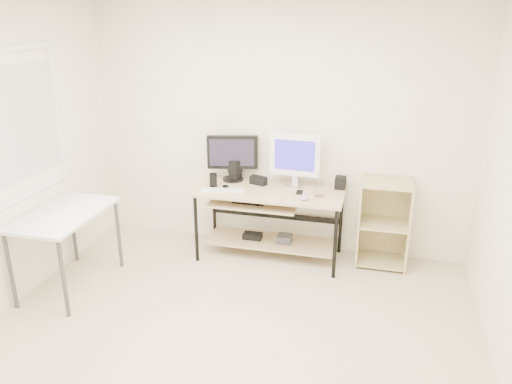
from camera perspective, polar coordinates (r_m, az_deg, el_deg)
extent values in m
cube|color=beige|center=(4.03, -4.04, -17.89)|extent=(4.00, 4.00, 0.01)
cube|color=white|center=(5.25, 2.53, 7.12)|extent=(4.00, 0.01, 2.60)
cube|color=white|center=(4.80, -25.33, 7.07)|extent=(0.01, 1.00, 1.20)
cube|color=tan|center=(5.08, 1.62, 0.06)|extent=(1.50, 0.65, 0.03)
cube|color=tan|center=(5.11, -0.16, -1.19)|extent=(0.90, 0.49, 0.02)
cube|color=tan|center=(5.35, 1.68, -5.66)|extent=(1.35, 0.46, 0.02)
cube|color=black|center=(5.12, -0.70, -0.98)|extent=(0.33, 0.22, 0.01)
cylinder|color=black|center=(5.02, 1.91, -1.44)|extent=(0.14, 0.01, 0.01)
cube|color=#3D3D40|center=(5.31, 3.27, -5.34)|extent=(0.15, 0.15, 0.08)
cube|color=black|center=(5.38, -0.40, -5.04)|extent=(0.20, 0.12, 0.06)
cylinder|color=black|center=(5.17, -6.85, -4.22)|extent=(0.04, 0.04, 0.72)
cylinder|color=black|center=(5.66, -4.79, -1.94)|extent=(0.04, 0.04, 0.72)
cylinder|color=black|center=(4.87, 9.03, -5.92)|extent=(0.04, 0.04, 0.72)
cylinder|color=black|center=(5.39, 9.66, -3.33)|extent=(0.04, 0.04, 0.72)
cube|color=white|center=(4.85, -21.15, -2.37)|extent=(0.60, 1.00, 0.03)
cylinder|color=#3D3D40|center=(4.83, -26.24, -8.13)|extent=(0.04, 0.04, 0.72)
cylinder|color=#3D3D40|center=(5.47, -20.18, -3.96)|extent=(0.04, 0.04, 0.72)
cylinder|color=#3D3D40|center=(4.52, -21.14, -9.25)|extent=(0.04, 0.04, 0.72)
cylinder|color=#3D3D40|center=(5.21, -15.42, -4.66)|extent=(0.04, 0.04, 0.72)
cube|color=tan|center=(5.20, 11.75, -3.30)|extent=(0.02, 0.40, 0.90)
cube|color=tan|center=(5.20, 17.03, -3.75)|extent=(0.02, 0.40, 0.90)
cube|color=tan|center=(5.37, 14.43, -2.74)|extent=(0.50, 0.02, 0.90)
cube|color=tan|center=(5.37, 14.02, -7.55)|extent=(0.46, 0.38, 0.02)
cube|color=tan|center=(5.19, 14.39, -3.53)|extent=(0.46, 0.38, 0.02)
cube|color=tan|center=(5.04, 14.81, 0.96)|extent=(0.46, 0.38, 0.02)
cylinder|color=black|center=(5.38, -2.65, 1.48)|extent=(0.22, 0.22, 0.02)
cylinder|color=black|center=(5.36, -2.66, 2.16)|extent=(0.05, 0.05, 0.11)
cube|color=black|center=(5.29, -2.70, 4.58)|extent=(0.54, 0.18, 0.36)
cube|color=black|center=(5.26, -2.80, 4.50)|extent=(0.45, 0.11, 0.29)
cube|color=silver|center=(5.20, 4.38, 0.75)|extent=(0.19, 0.17, 0.02)
cylinder|color=silver|center=(5.18, 4.40, 1.38)|extent=(0.05, 0.05, 0.10)
cube|color=white|center=(5.10, 4.48, 4.27)|extent=(0.52, 0.09, 0.44)
cube|color=#382BBC|center=(5.07, 4.42, 4.18)|extent=(0.44, 0.03, 0.35)
cube|color=white|center=(5.06, -3.81, 0.20)|extent=(0.46, 0.21, 0.02)
ellipsoid|color=#B2B2B7|center=(4.84, 5.57, -0.61)|extent=(0.09, 0.13, 0.04)
cube|color=black|center=(5.23, 0.27, 1.34)|extent=(0.19, 0.13, 0.09)
cube|color=black|center=(5.36, -2.39, 1.79)|extent=(0.13, 0.13, 0.09)
cube|color=black|center=(5.32, -2.41, 2.95)|extent=(0.15, 0.15, 0.14)
cube|color=black|center=(5.17, 9.63, 1.07)|extent=(0.11, 0.11, 0.13)
cube|color=black|center=(5.15, -4.90, 1.35)|extent=(0.09, 0.07, 0.15)
cylinder|color=black|center=(5.13, -3.51, 0.57)|extent=(0.07, 0.07, 0.03)
cube|color=black|center=(5.02, 5.00, -0.03)|extent=(0.07, 0.12, 0.01)
cylinder|color=#9D7647|center=(4.94, 7.19, -0.48)|extent=(0.12, 0.12, 0.01)
cylinder|color=white|center=(4.91, 7.23, 0.36)|extent=(0.09, 0.09, 0.15)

